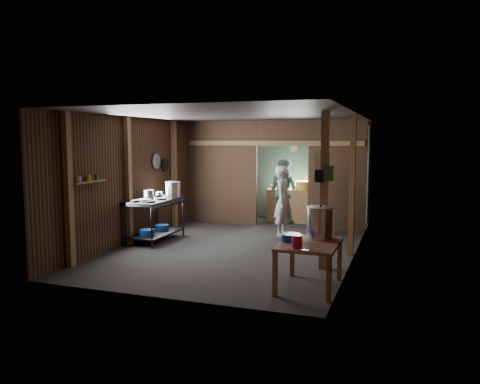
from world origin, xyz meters
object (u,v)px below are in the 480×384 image
at_px(stock_pot, 320,223).
at_px(cook, 283,201).
at_px(stove_pot_large, 173,190).
at_px(gas_range, 155,220).
at_px(prep_table, 309,265).
at_px(pink_bucket, 297,241).
at_px(yellow_tub, 303,185).

distance_m(stock_pot, cook, 3.43).
relative_size(stove_pot_large, cook, 0.22).
xyz_separation_m(stove_pot_large, cook, (2.26, 0.90, -0.26)).
xyz_separation_m(gas_range, prep_table, (3.71, -2.09, -0.11)).
distance_m(gas_range, pink_bucket, 4.37).
height_order(stove_pot_large, pink_bucket, stove_pot_large).
relative_size(gas_range, yellow_tub, 3.78).
distance_m(pink_bucket, yellow_tub, 5.82).
xyz_separation_m(gas_range, stove_pot_large, (0.17, 0.53, 0.60)).
relative_size(gas_range, stove_pot_large, 4.37).
bearing_deg(pink_bucket, yellow_tub, 100.99).
height_order(prep_table, cook, cook).
distance_m(gas_range, stove_pot_large, 0.82).
distance_m(pink_bucket, cook, 4.06).
bearing_deg(prep_table, stove_pot_large, 143.49).
height_order(gas_range, cook, cook).
relative_size(pink_bucket, yellow_tub, 0.44).
relative_size(prep_table, stock_pot, 2.26).
bearing_deg(prep_table, pink_bucket, -105.92).
bearing_deg(stock_pot, gas_range, 155.65).
xyz_separation_m(prep_table, pink_bucket, (-0.10, -0.36, 0.42)).
height_order(pink_bucket, yellow_tub, yellow_tub).
bearing_deg(gas_range, stock_pot, -24.35).
bearing_deg(yellow_tub, cook, -92.09).
xyz_separation_m(gas_range, stock_pot, (3.80, -1.72, 0.45)).
relative_size(prep_table, yellow_tub, 2.81).
xyz_separation_m(prep_table, stove_pot_large, (-3.54, 2.62, 0.71)).
bearing_deg(stove_pot_large, stock_pot, -31.76).
bearing_deg(stock_pot, yellow_tub, 104.65).
height_order(prep_table, yellow_tub, yellow_tub).
bearing_deg(pink_bucket, stock_pot, 75.53).
distance_m(stove_pot_large, stock_pot, 4.27).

